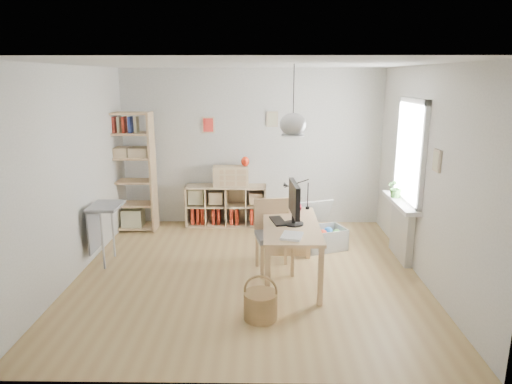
{
  "coord_description": "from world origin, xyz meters",
  "views": [
    {
      "loc": [
        0.19,
        -5.64,
        2.55
      ],
      "look_at": [
        0.1,
        0.3,
        1.05
      ],
      "focal_mm": 32.0,
      "sensor_mm": 36.0,
      "label": 1
    }
  ],
  "objects_px": {
    "cube_shelf": "(225,208)",
    "desk": "(291,231)",
    "storage_chest": "(322,233)",
    "monitor": "(294,201)",
    "tall_bookshelf": "(129,167)",
    "drawer_chest": "(231,176)",
    "chair": "(273,231)"
  },
  "relations": [
    {
      "from": "cube_shelf",
      "to": "storage_chest",
      "type": "relative_size",
      "value": 1.56
    },
    {
      "from": "drawer_chest",
      "to": "cube_shelf",
      "type": "bearing_deg",
      "value": 156.76
    },
    {
      "from": "cube_shelf",
      "to": "storage_chest",
      "type": "xyz_separation_m",
      "value": [
        1.57,
        -1.08,
        -0.08
      ]
    },
    {
      "from": "tall_bookshelf",
      "to": "drawer_chest",
      "type": "bearing_deg",
      "value": 8.15
    },
    {
      "from": "monitor",
      "to": "drawer_chest",
      "type": "bearing_deg",
      "value": 108.49
    },
    {
      "from": "storage_chest",
      "to": "monitor",
      "type": "height_order",
      "value": "monitor"
    },
    {
      "from": "chair",
      "to": "monitor",
      "type": "height_order",
      "value": "monitor"
    },
    {
      "from": "desk",
      "to": "storage_chest",
      "type": "bearing_deg",
      "value": 64.42
    },
    {
      "from": "desk",
      "to": "storage_chest",
      "type": "xyz_separation_m",
      "value": [
        0.55,
        1.15,
        -0.44
      ]
    },
    {
      "from": "desk",
      "to": "tall_bookshelf",
      "type": "xyz_separation_m",
      "value": [
        -2.59,
        1.95,
        0.43
      ]
    },
    {
      "from": "desk",
      "to": "cube_shelf",
      "type": "height_order",
      "value": "desk"
    },
    {
      "from": "cube_shelf",
      "to": "tall_bookshelf",
      "type": "bearing_deg",
      "value": -169.81
    },
    {
      "from": "chair",
      "to": "monitor",
      "type": "xyz_separation_m",
      "value": [
        0.25,
        -0.32,
        0.5
      ]
    },
    {
      "from": "cube_shelf",
      "to": "desk",
      "type": "bearing_deg",
      "value": -65.39
    },
    {
      "from": "cube_shelf",
      "to": "chair",
      "type": "bearing_deg",
      "value": -67.38
    },
    {
      "from": "tall_bookshelf",
      "to": "desk",
      "type": "bearing_deg",
      "value": -37.01
    },
    {
      "from": "cube_shelf",
      "to": "drawer_chest",
      "type": "relative_size",
      "value": 2.32
    },
    {
      "from": "desk",
      "to": "chair",
      "type": "xyz_separation_m",
      "value": [
        -0.21,
        0.29,
        -0.11
      ]
    },
    {
      "from": "cube_shelf",
      "to": "drawer_chest",
      "type": "height_order",
      "value": "drawer_chest"
    },
    {
      "from": "monitor",
      "to": "cube_shelf",
      "type": "bearing_deg",
      "value": 110.47
    },
    {
      "from": "chair",
      "to": "desk",
      "type": "bearing_deg",
      "value": -63.82
    },
    {
      "from": "storage_chest",
      "to": "monitor",
      "type": "distance_m",
      "value": 1.53
    },
    {
      "from": "tall_bookshelf",
      "to": "drawer_chest",
      "type": "xyz_separation_m",
      "value": [
        1.68,
        0.24,
        -0.2
      ]
    },
    {
      "from": "cube_shelf",
      "to": "monitor",
      "type": "xyz_separation_m",
      "value": [
        1.05,
        -2.26,
        0.75
      ]
    },
    {
      "from": "tall_bookshelf",
      "to": "monitor",
      "type": "relative_size",
      "value": 3.22
    },
    {
      "from": "desk",
      "to": "monitor",
      "type": "distance_m",
      "value": 0.4
    },
    {
      "from": "desk",
      "to": "cube_shelf",
      "type": "relative_size",
      "value": 1.07
    },
    {
      "from": "desk",
      "to": "monitor",
      "type": "height_order",
      "value": "monitor"
    },
    {
      "from": "storage_chest",
      "to": "desk",
      "type": "bearing_deg",
      "value": -135.96
    },
    {
      "from": "storage_chest",
      "to": "monitor",
      "type": "xyz_separation_m",
      "value": [
        -0.52,
        -1.18,
        0.83
      ]
    },
    {
      "from": "desk",
      "to": "chair",
      "type": "distance_m",
      "value": 0.38
    },
    {
      "from": "tall_bookshelf",
      "to": "storage_chest",
      "type": "xyz_separation_m",
      "value": [
        3.14,
        -0.8,
        -0.87
      ]
    }
  ]
}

